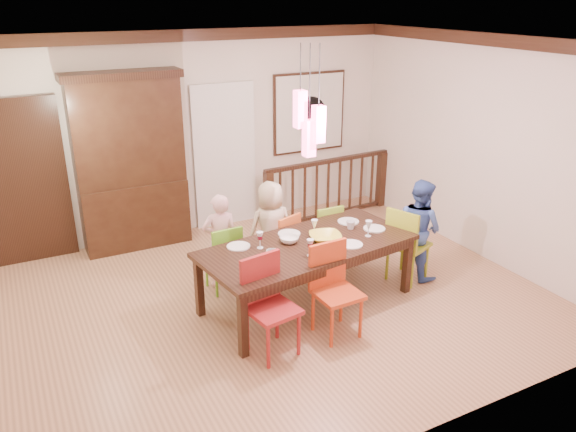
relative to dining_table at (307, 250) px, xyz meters
name	(u,v)px	position (x,y,z in m)	size (l,w,h in m)	color
floor	(277,298)	(-0.26, 0.25, -0.68)	(6.00, 6.00, 0.00)	#9D6D4C
ceiling	(275,42)	(-0.26, 0.25, 2.22)	(6.00, 6.00, 0.00)	white
wall_back	(200,134)	(-0.26, 2.75, 0.77)	(6.00, 6.00, 0.00)	silver
wall_right	(481,149)	(2.74, 0.25, 0.77)	(5.00, 5.00, 0.00)	silver
crown_molding	(275,50)	(-0.26, 0.25, 2.14)	(6.00, 5.00, 0.16)	black
panel_door	(26,185)	(-2.66, 2.70, 0.37)	(1.04, 0.07, 2.24)	black
white_doorway	(225,158)	(0.09, 2.71, 0.37)	(0.97, 0.05, 2.22)	silver
painting	(309,113)	(1.54, 2.71, 0.92)	(1.25, 0.06, 1.25)	black
pendant_cluster	(309,123)	(0.00, 0.00, 1.43)	(0.27, 0.21, 1.14)	#FF4C85
dining_table	(307,250)	(0.00, 0.00, 0.00)	(2.54, 1.41, 0.75)	black
chair_far_left	(222,252)	(-0.73, 0.76, -0.20)	(0.40, 0.40, 0.84)	#67B826
chair_far_mid	(280,239)	(0.06, 0.81, -0.20)	(0.48, 0.48, 0.83)	orange
chair_far_right	(323,229)	(0.70, 0.83, -0.20)	(0.38, 0.38, 0.83)	#8DBA2D
chair_near_left	(273,302)	(-0.77, -0.69, -0.11)	(0.52, 0.52, 1.00)	maroon
chair_near_mid	(338,287)	(-0.04, -0.70, -0.12)	(0.46, 0.46, 0.98)	#BB3A17
chair_end_right	(409,238)	(1.40, -0.06, -0.13)	(0.56, 0.56, 0.96)	#93A41F
china_hutch	(130,162)	(-1.34, 2.54, 0.54)	(1.54, 0.46, 2.43)	black
balustrade	(328,187)	(1.61, 2.20, -0.18)	(2.27, 0.21, 0.96)	black
person_far_left	(220,241)	(-0.71, 0.86, -0.09)	(0.43, 0.28, 1.18)	#FFC2CC
person_far_mid	(271,229)	(-0.03, 0.88, -0.07)	(0.59, 0.39, 1.22)	beige
person_end_right	(419,228)	(1.58, -0.01, -0.04)	(0.62, 0.48, 1.27)	#3B5AA7
serving_bowl	(325,237)	(0.21, -0.03, 0.12)	(0.36, 0.36, 0.09)	yellow
small_bowl	(289,240)	(-0.16, 0.13, 0.11)	(0.22, 0.22, 0.07)	white
cup_left	(272,255)	(-0.53, -0.18, 0.13)	(0.13, 0.13, 0.11)	silver
cup_right	(351,225)	(0.66, 0.13, 0.12)	(0.11, 0.11, 0.10)	silver
plate_far_left	(238,246)	(-0.72, 0.27, 0.08)	(0.26, 0.26, 0.01)	white
plate_far_mid	(289,234)	(-0.06, 0.33, 0.08)	(0.26, 0.26, 0.01)	white
plate_far_right	(348,221)	(0.75, 0.33, 0.08)	(0.26, 0.26, 0.01)	white
plate_near_left	(262,269)	(-0.71, -0.33, 0.08)	(0.26, 0.26, 0.01)	white
plate_near_mid	(351,244)	(0.41, -0.25, 0.08)	(0.26, 0.26, 0.01)	white
plate_end_right	(374,229)	(0.91, 0.00, 0.08)	(0.26, 0.26, 0.01)	white
wine_glass_a	(260,240)	(-0.52, 0.14, 0.17)	(0.08, 0.08, 0.19)	#590C19
wine_glass_b	(314,228)	(0.19, 0.17, 0.17)	(0.08, 0.08, 0.19)	silver
wine_glass_c	(310,248)	(-0.13, -0.28, 0.17)	(0.08, 0.08, 0.19)	#590C19
wine_glass_d	(368,229)	(0.72, -0.14, 0.17)	(0.08, 0.08, 0.19)	silver
napkin	(324,257)	(-0.01, -0.38, 0.08)	(0.18, 0.14, 0.01)	#D83359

